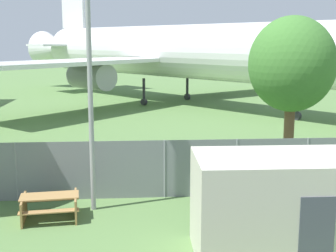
# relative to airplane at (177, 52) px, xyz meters

# --- Properties ---
(perimeter_fence) EXTENTS (56.07, 0.07, 2.06)m
(perimeter_fence) POSITION_rel_airplane_xyz_m (-5.19, -24.49, -3.43)
(perimeter_fence) COLOR gray
(perimeter_fence) RESTS_ON ground
(airplane) EXTENTS (32.01, 37.04, 13.40)m
(airplane) POSITION_rel_airplane_xyz_m (0.00, 0.00, 0.00)
(airplane) COLOR white
(airplane) RESTS_ON ground
(portable_cabin) EXTENTS (4.17, 2.47, 2.61)m
(portable_cabin) POSITION_rel_airplane_xyz_m (-0.11, -29.13, -3.15)
(portable_cabin) COLOR beige
(portable_cabin) RESTS_ON ground
(picnic_bench_open_grass) EXTENTS (1.92, 1.60, 0.76)m
(picnic_bench_open_grass) POSITION_rel_airplane_xyz_m (-6.32, -26.27, -3.98)
(picnic_bench_open_grass) COLOR #A37A47
(picnic_bench_open_grass) RESTS_ON ground
(tree_near_hangar) EXTENTS (3.68, 3.68, 6.49)m
(tree_near_hangar) POSITION_rel_airplane_xyz_m (3.00, -20.78, -0.02)
(tree_near_hangar) COLOR brown
(tree_near_hangar) RESTS_ON ground
(light_mast) EXTENTS (0.44, 0.44, 7.47)m
(light_mast) POSITION_rel_airplane_xyz_m (-5.05, -25.52, 0.13)
(light_mast) COLOR #99999E
(light_mast) RESTS_ON ground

